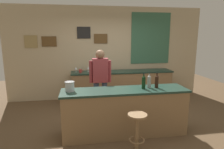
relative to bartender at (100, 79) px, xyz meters
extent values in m
plane|color=brown|center=(0.38, -0.55, -0.94)|extent=(10.00, 10.00, 0.00)
cube|color=tan|center=(0.38, 1.48, 0.46)|extent=(6.00, 0.06, 2.80)
cube|color=#997F4C|center=(-1.82, 1.44, 0.84)|extent=(0.35, 0.02, 0.35)
cube|color=brown|center=(-1.32, 1.44, 0.84)|extent=(0.41, 0.02, 0.29)
cube|color=black|center=(-0.32, 1.44, 1.09)|extent=(0.39, 0.02, 0.34)
cube|color=brown|center=(0.18, 1.44, 0.91)|extent=(0.40, 0.02, 0.28)
cube|color=#38664C|center=(1.75, 1.44, 0.91)|extent=(1.25, 0.02, 1.57)
cube|color=olive|center=(0.38, -0.95, -0.50)|extent=(2.40, 0.57, 0.88)
cube|color=#1E382D|center=(0.38, -0.95, -0.04)|extent=(2.45, 0.60, 0.04)
cube|color=olive|center=(0.78, 1.10, -0.51)|extent=(2.96, 0.53, 0.86)
cube|color=#1E382D|center=(0.78, 1.10, -0.06)|extent=(3.02, 0.56, 0.04)
cylinder|color=#384766|center=(0.10, 0.00, -0.51)|extent=(0.13, 0.13, 0.86)
cylinder|color=#384766|center=(-0.10, 0.00, -0.51)|extent=(0.13, 0.13, 0.86)
cube|color=maroon|center=(0.00, 0.00, 0.20)|extent=(0.36, 0.20, 0.56)
sphere|color=brown|center=(0.00, 0.00, 0.58)|extent=(0.21, 0.21, 0.21)
cylinder|color=maroon|center=(0.22, 0.00, 0.17)|extent=(0.08, 0.08, 0.52)
cylinder|color=maroon|center=(-0.22, 0.00, 0.17)|extent=(0.08, 0.08, 0.52)
cylinder|color=olive|center=(0.44, -1.60, -0.61)|extent=(0.06, 0.06, 0.65)
torus|color=olive|center=(0.44, -1.60, -0.72)|extent=(0.26, 0.26, 0.02)
cylinder|color=olive|center=(0.44, -1.60, -0.27)|extent=(0.32, 0.32, 0.03)
cylinder|color=black|center=(0.75, -0.94, 0.08)|extent=(0.07, 0.07, 0.20)
sphere|color=black|center=(0.75, -0.94, 0.20)|extent=(0.07, 0.07, 0.07)
cylinder|color=black|center=(0.75, -0.94, 0.23)|extent=(0.03, 0.03, 0.09)
cylinder|color=black|center=(0.75, -0.94, 0.28)|extent=(0.03, 0.03, 0.02)
cylinder|color=#999E99|center=(0.88, -0.89, 0.08)|extent=(0.07, 0.07, 0.20)
sphere|color=#999E99|center=(0.88, -0.89, 0.20)|extent=(0.07, 0.07, 0.07)
cylinder|color=#999E99|center=(0.88, -0.89, 0.23)|extent=(0.03, 0.03, 0.09)
cylinder|color=black|center=(0.88, -0.89, 0.28)|extent=(0.03, 0.03, 0.02)
cylinder|color=black|center=(1.03, -0.92, 0.08)|extent=(0.07, 0.07, 0.20)
sphere|color=black|center=(1.03, -0.92, 0.20)|extent=(0.07, 0.07, 0.07)
cylinder|color=black|center=(1.03, -0.92, 0.23)|extent=(0.03, 0.03, 0.09)
cylinder|color=black|center=(1.03, -0.92, 0.28)|extent=(0.03, 0.03, 0.02)
cylinder|color=#B7BABF|center=(-0.67, -0.89, 0.07)|extent=(0.17, 0.17, 0.18)
torus|color=#B7BABF|center=(-0.67, -0.89, 0.16)|extent=(0.19, 0.19, 0.02)
cylinder|color=silver|center=(-0.58, 1.17, -0.03)|extent=(0.06, 0.06, 0.00)
cylinder|color=silver|center=(-0.58, 1.17, 0.01)|extent=(0.01, 0.01, 0.07)
cone|color=silver|center=(-0.58, 1.17, 0.08)|extent=(0.07, 0.07, 0.08)
cylinder|color=silver|center=(-0.23, 1.18, -0.03)|extent=(0.06, 0.06, 0.00)
cylinder|color=silver|center=(-0.23, 1.18, 0.01)|extent=(0.01, 0.01, 0.07)
cone|color=silver|center=(-0.23, 1.18, 0.08)|extent=(0.07, 0.07, 0.08)
cylinder|color=#B2332D|center=(-0.46, 1.06, 0.01)|extent=(0.08, 0.08, 0.09)
torus|color=#B2332D|center=(-0.40, 1.06, 0.02)|extent=(0.06, 0.01, 0.06)
camera|label=1|loc=(-0.47, -4.48, 1.01)|focal=31.20mm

